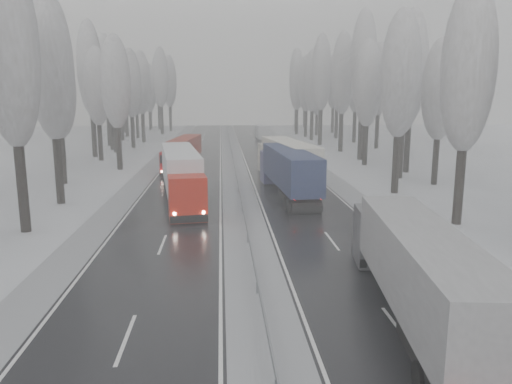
{
  "coord_description": "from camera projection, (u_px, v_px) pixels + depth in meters",
  "views": [
    {
      "loc": [
        -1.59,
        -17.6,
        9.05
      ],
      "look_at": [
        0.85,
        17.13,
        2.2
      ],
      "focal_mm": 35.0,
      "sensor_mm": 36.0,
      "label": 1
    }
  ],
  "objects": [
    {
      "name": "tree_20",
      "position": [
        404.0,
        84.0,
        52.77
      ],
      "size": [
        3.6,
        3.6,
        15.71
      ],
      "color": "black",
      "rests_on": "ground"
    },
    {
      "name": "tree_73",
      "position": [
        125.0,
        84.0,
        106.0
      ],
      "size": [
        3.6,
        3.6,
        17.22
      ],
      "color": "black",
      "rests_on": "ground"
    },
    {
      "name": "tree_18",
      "position": [
        401.0,
        75.0,
        44.47
      ],
      "size": [
        3.6,
        3.6,
        16.58
      ],
      "color": "black",
      "rests_on": "ground"
    },
    {
      "name": "tree_32",
      "position": [
        306.0,
        84.0,
        105.38
      ],
      "size": [
        3.6,
        3.6,
        17.33
      ],
      "color": "black",
      "rests_on": "ground"
    },
    {
      "name": "tree_31",
      "position": [
        338.0,
        80.0,
        102.2
      ],
      "size": [
        3.6,
        3.6,
        18.58
      ],
      "color": "black",
      "rests_on": "ground"
    },
    {
      "name": "truck_grey_tarp",
      "position": [
        415.0,
        265.0,
        19.82
      ],
      "size": [
        4.26,
        16.03,
        4.08
      ],
      "rotation": [
        0.0,
        0.0,
        -0.11
      ],
      "color": "#444448",
      "rests_on": "ground"
    },
    {
      "name": "tree_70",
      "position": [
        141.0,
        83.0,
        93.34
      ],
      "size": [
        3.6,
        3.6,
        17.09
      ],
      "color": "black",
      "rests_on": "ground"
    },
    {
      "name": "tree_21",
      "position": [
        412.0,
        68.0,
        56.48
      ],
      "size": [
        3.6,
        3.6,
        18.62
      ],
      "color": "black",
      "rests_on": "ground"
    },
    {
      "name": "tree_36",
      "position": [
        296.0,
        78.0,
        121.65
      ],
      "size": [
        3.6,
        3.6,
        20.23
      ],
      "color": "black",
      "rests_on": "ground"
    },
    {
      "name": "tree_35",
      "position": [
        334.0,
        82.0,
        116.71
      ],
      "size": [
        3.6,
        3.6,
        18.25
      ],
      "color": "black",
      "rests_on": "ground"
    },
    {
      "name": "tree_61",
      "position": [
        14.0,
        94.0,
        53.11
      ],
      "size": [
        3.6,
        3.6,
        13.95
      ],
      "color": "black",
      "rests_on": "ground"
    },
    {
      "name": "tree_77",
      "position": [
        149.0,
        93.0,
        126.26
      ],
      "size": [
        3.6,
        3.6,
        14.32
      ],
      "color": "black",
      "rests_on": "ground"
    },
    {
      "name": "tree_24",
      "position": [
        364.0,
        63.0,
        67.7
      ],
      "size": [
        3.6,
        3.6,
        20.49
      ],
      "color": "black",
      "rests_on": "ground"
    },
    {
      "name": "tree_28",
      "position": [
        321.0,
        73.0,
        88.19
      ],
      "size": [
        3.6,
        3.6,
        19.62
      ],
      "color": "black",
      "rests_on": "ground"
    },
    {
      "name": "tree_23",
      "position": [
        404.0,
        96.0,
        67.54
      ],
      "size": [
        3.6,
        3.6,
        13.55
      ],
      "color": "black",
      "rests_on": "ground"
    },
    {
      "name": "tree_22",
      "position": [
        368.0,
        84.0,
        62.91
      ],
      "size": [
        3.6,
        3.6,
        15.86
      ],
      "color": "black",
      "rests_on": "ground"
    },
    {
      "name": "tree_62",
      "position": [
        116.0,
        83.0,
        58.92
      ],
      "size": [
        3.6,
        3.6,
        16.04
      ],
      "color": "black",
      "rests_on": "ground"
    },
    {
      "name": "median_slush",
      "position": [
        238.0,
        189.0,
        48.44
      ],
      "size": [
        3.0,
        200.0,
        0.04
      ],
      "primitive_type": "cube",
      "color": "#989B9F",
      "rests_on": "ground"
    },
    {
      "name": "shoulder_left",
      "position": [
        132.0,
        190.0,
        47.74
      ],
      "size": [
        2.4,
        200.0,
        0.04
      ],
      "primitive_type": "cube",
      "color": "#989B9F",
      "rests_on": "ground"
    },
    {
      "name": "carriageway_left",
      "position": [
        184.0,
        189.0,
        48.08
      ],
      "size": [
        7.5,
        200.0,
        0.03
      ],
      "primitive_type": "cube",
      "color": "black",
      "rests_on": "ground"
    },
    {
      "name": "truck_red_red",
      "position": [
        184.0,
        151.0,
        61.8
      ],
      "size": [
        3.97,
        14.48,
        3.68
      ],
      "rotation": [
        0.0,
        0.0,
        -0.12
      ],
      "color": "#A1090C",
      "rests_on": "ground"
    },
    {
      "name": "tree_30",
      "position": [
        313.0,
        81.0,
        97.97
      ],
      "size": [
        3.6,
        3.6,
        17.86
      ],
      "color": "black",
      "rests_on": "ground"
    },
    {
      "name": "tree_25",
      "position": [
        402.0,
        70.0,
        72.22
      ],
      "size": [
        3.6,
        3.6,
        19.44
      ],
      "color": "black",
      "rests_on": "ground"
    },
    {
      "name": "shoulder_right",
      "position": [
        341.0,
        187.0,
        49.14
      ],
      "size": [
        2.4,
        200.0,
        0.04
      ],
      "primitive_type": "cube",
      "color": "#989B9F",
      "rests_on": "ground"
    },
    {
      "name": "tree_33",
      "position": [
        317.0,
        93.0,
        109.89
      ],
      "size": [
        3.6,
        3.6,
        14.33
      ],
      "color": "black",
      "rests_on": "ground"
    },
    {
      "name": "tree_29",
      "position": [
        356.0,
        80.0,
        92.8
      ],
      "size": [
        3.6,
        3.6,
        18.11
      ],
      "color": "black",
      "rests_on": "ground"
    },
    {
      "name": "truck_blue_box",
      "position": [
        288.0,
        169.0,
        44.44
      ],
      "size": [
        3.73,
        16.85,
        4.29
      ],
      "rotation": [
        0.0,
        0.0,
        0.07
      ],
      "color": "navy",
      "rests_on": "ground"
    },
    {
      "name": "tree_78",
      "position": [
        158.0,
        80.0,
        128.3
      ],
      "size": [
        3.6,
        3.6,
        19.55
      ],
      "color": "black",
      "rests_on": "ground"
    },
    {
      "name": "tree_75",
      "position": [
        123.0,
        81.0,
        116.23
      ],
      "size": [
        3.6,
        3.6,
        18.6
      ],
      "color": "black",
      "rests_on": "ground"
    },
    {
      "name": "tree_63",
      "position": [
        58.0,
        79.0,
        62.19
      ],
      "size": [
        3.6,
        3.6,
        16.88
      ],
      "color": "black",
      "rests_on": "ground"
    },
    {
      "name": "ground",
      "position": [
        265.0,
        335.0,
        19.08
      ],
      "size": [
        260.0,
        260.0,
        0.0
      ],
      "primitive_type": "plane",
      "color": "silver",
      "rests_on": "ground"
    },
    {
      "name": "tree_56",
      "position": [
        10.0,
        51.0,
        31.18
      ],
      "size": [
        3.6,
        3.6,
        18.12
      ],
      "color": "black",
      "rests_on": "ground"
    },
    {
      "name": "tree_74",
      "position": [
        160.0,
        78.0,
        112.81
      ],
      "size": [
        3.6,
        3.6,
        19.68
      ],
      "color": "black",
      "rests_on": "ground"
    },
    {
      "name": "truck_red_white",
      "position": [
        181.0,
        172.0,
        42.16
      ],
      "size": [
        4.98,
        17.13,
        4.36
      ],
      "rotation": [
        0.0,
        0.0,
        0.14
      ],
      "color": "#B6170A",
      "rests_on": "ground"
    },
    {
      "name": "tree_60",
      "position": [
        57.0,
        89.0,
        49.48
      ],
      "size": [
        3.6,
        3.6,
        14.84
      ],
      "color": "black",
      "rests_on": "ground"
    },
    {
      "name": "tree_68",
      "position": [
        131.0,
        84.0,
        83.51
      ],
      "size": [
        3.6,
        3.6,
        16.65
      ],
      "color": "black",
      "rests_on": "ground"
    },
    {
      "name": "tree_16",
      "position": [
        468.0,
        69.0,
        33.39
      ],
      "size": [
        3.6,
        3.6,
        16.53
      ],
      "color": "black",
      "rests_on": "ground"
    },
    {
      "name": "box_truck_distant",
      "position": [
        262.0,
        132.0,
        101.84
      ],
      "size": [
        2.55,
        7.67,
        2.84
      ],
      "rotation": [
        0.0,
        0.0,
        0.03
      ],
      "color": "#B8BABF",
      "rests_on": "ground"
    },
    {
      "name": "tree_67",
      "position": [
        109.0,
        82.0,
        80.54
      ],
      "size": [
        3.6,
        3.6,
        17.09
      ],
      "color": "black",
      "rests_on": "ground"
    },
    {
      "name": "tree_72",
      "position": [
        136.0,
        91.0,
        102.55
      ],
      "size": [
        3.6,
        3.6,
        15.11
      ],
      "color": "black",
      "rests_on": "ground"
    },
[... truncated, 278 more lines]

